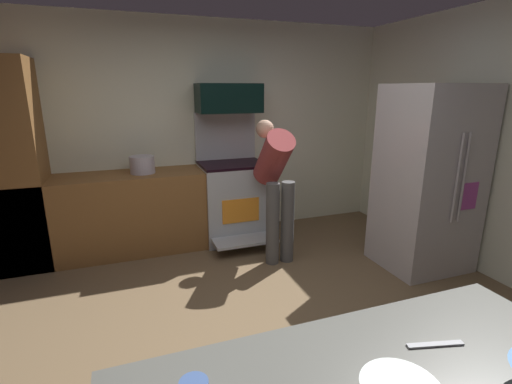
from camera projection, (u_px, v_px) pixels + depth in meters
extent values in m
cube|color=brown|center=(259.00, 339.00, 2.80)|extent=(5.20, 4.80, 0.02)
cube|color=silver|center=(193.00, 131.00, 4.57)|extent=(5.20, 0.12, 2.60)
cube|color=brown|center=(123.00, 214.00, 4.17)|extent=(2.40, 0.60, 0.90)
cube|color=brown|center=(10.00, 168.00, 3.69)|extent=(0.60, 0.60, 2.10)
cube|color=#B0B7BD|center=(233.00, 202.00, 4.57)|extent=(0.76, 0.64, 0.92)
cube|color=black|center=(232.00, 164.00, 4.45)|extent=(0.76, 0.64, 0.03)
cube|color=#B0B7BD|center=(225.00, 136.00, 4.63)|extent=(0.76, 0.06, 0.58)
cube|color=orange|center=(241.00, 211.00, 4.28)|extent=(0.44, 0.01, 0.28)
cube|color=#B0B7BD|center=(245.00, 240.00, 4.23)|extent=(0.72, 0.31, 0.03)
cube|color=black|center=(229.00, 98.00, 4.33)|extent=(0.74, 0.38, 0.33)
cube|color=beige|center=(428.00, 179.00, 3.74)|extent=(0.83, 0.73, 1.85)
cylinder|color=beige|center=(457.00, 179.00, 3.36)|extent=(0.02, 0.02, 0.83)
cylinder|color=beige|center=(464.00, 178.00, 3.39)|extent=(0.02, 0.02, 0.83)
cube|color=#B847A7|center=(469.00, 196.00, 3.48)|extent=(0.20, 0.01, 0.26)
cylinder|color=#4F4F4F|center=(273.00, 224.00, 3.89)|extent=(0.14, 0.14, 0.88)
cylinder|color=#4F4F4F|center=(287.00, 222.00, 3.94)|extent=(0.14, 0.14, 0.88)
cylinder|color=#9C3A3B|center=(273.00, 158.00, 3.92)|extent=(0.30, 0.63, 0.64)
sphere|color=tan|center=(265.00, 129.00, 4.08)|extent=(0.20, 0.20, 0.20)
cube|color=#B7BABF|center=(435.00, 344.00, 1.36)|extent=(0.21, 0.07, 0.01)
cylinder|color=#BBB6C3|center=(142.00, 165.00, 4.11)|extent=(0.27, 0.27, 0.19)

